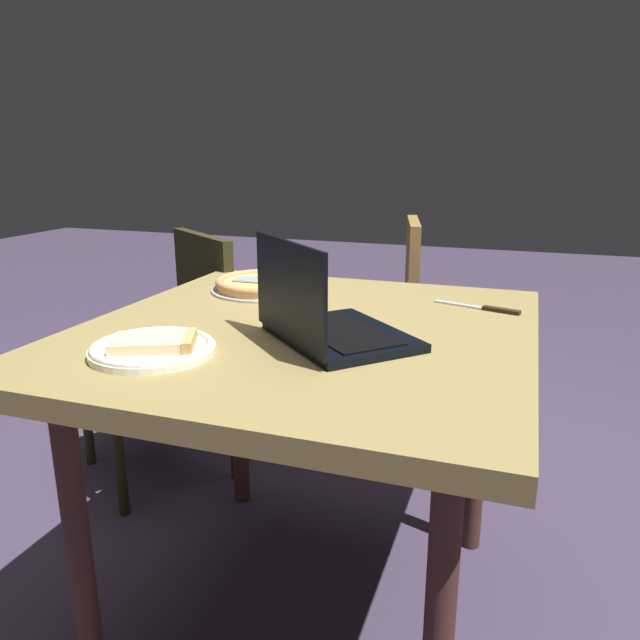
% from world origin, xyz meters
% --- Properties ---
extents(ground_plane, '(12.00, 12.00, 0.00)m').
position_xyz_m(ground_plane, '(0.00, 0.00, 0.00)').
color(ground_plane, '#3B3046').
extents(dining_table, '(1.00, 1.06, 0.75)m').
position_xyz_m(dining_table, '(0.00, 0.00, 0.68)').
color(dining_table, olive).
rests_on(dining_table, ground_plane).
extents(laptop, '(0.39, 0.39, 0.22)m').
position_xyz_m(laptop, '(0.08, -0.10, 0.80)').
color(laptop, black).
rests_on(laptop, dining_table).
extents(pizza_plate, '(0.25, 0.25, 0.04)m').
position_xyz_m(pizza_plate, '(-0.22, -0.28, 0.77)').
color(pizza_plate, white).
rests_on(pizza_plate, dining_table).
extents(pizza_tray, '(0.31, 0.31, 0.04)m').
position_xyz_m(pizza_tray, '(-0.23, 0.30, 0.77)').
color(pizza_tray, '#A4A3AC').
rests_on(pizza_tray, dining_table).
extents(table_knife, '(0.22, 0.08, 0.01)m').
position_xyz_m(table_knife, '(0.37, 0.28, 0.76)').
color(table_knife, silver).
rests_on(table_knife, dining_table).
extents(chair_near, '(0.62, 0.62, 0.85)m').
position_xyz_m(chair_near, '(-0.70, 0.51, 0.50)').
color(chair_near, black).
rests_on(chair_near, ground_plane).
extents(chair_far, '(0.46, 0.46, 0.90)m').
position_xyz_m(chair_far, '(-0.03, 0.89, 0.50)').
color(chair_far, brown).
rests_on(chair_far, ground_plane).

